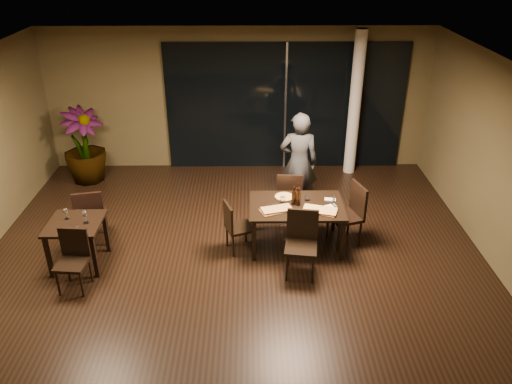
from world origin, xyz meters
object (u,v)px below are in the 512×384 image
object	(u,v)px
bottle_c	(298,192)
bottle_b	(298,196)
bottle_a	(294,196)
main_table	(297,209)
chair_main_far	(289,194)
diner	(299,163)
side_table	(76,230)
chair_main_left	(235,225)
chair_main_near	(302,240)
chair_main_right	(350,211)
potted_plant	(84,146)
chair_side_near	(73,256)
chair_side_far	(91,214)

from	to	relation	value
bottle_c	bottle_b	bearing A→B (deg)	-93.41
bottle_c	bottle_a	bearing A→B (deg)	-125.25
main_table	chair_main_far	size ratio (longest dim) A/B	1.56
bottle_b	diner	bearing A→B (deg)	84.88
main_table	diner	world-z (taller)	diner
side_table	chair_main_left	xyz separation A→B (m)	(2.40, 0.34, -0.14)
main_table	diner	bearing A→B (deg)	84.01
chair_main_near	chair_main_right	bearing A→B (deg)	51.31
main_table	bottle_c	xyz separation A→B (m)	(0.03, 0.14, 0.23)
chair_main_left	potted_plant	xyz separation A→B (m)	(-3.13, 2.65, 0.28)
side_table	diner	distance (m)	3.94
chair_main_right	potted_plant	xyz separation A→B (m)	(-5.02, 2.40, 0.19)
chair_main_right	diner	distance (m)	1.41
bottle_a	main_table	bearing A→B (deg)	-25.20
chair_side_near	bottle_a	xyz separation A→B (m)	(3.24, 1.06, 0.40)
chair_main_right	chair_side_far	world-z (taller)	chair_main_right
chair_main_left	chair_main_right	xyz separation A→B (m)	(1.89, 0.25, 0.10)
side_table	chair_main_right	distance (m)	4.33
main_table	bottle_c	world-z (taller)	bottle_c
chair_main_right	diner	bearing A→B (deg)	-163.99
chair_main_far	bottle_a	bearing A→B (deg)	95.49
chair_main_far	bottle_a	world-z (taller)	bottle_a
chair_main_right	potted_plant	distance (m)	5.56
potted_plant	bottle_c	xyz separation A→B (m)	(4.15, -2.35, 0.14)
chair_main_left	bottle_b	size ratio (longest dim) A/B	2.80
chair_main_far	bottle_b	distance (m)	0.86
chair_main_left	chair_side_far	xyz separation A→B (m)	(-2.35, 0.24, 0.08)
chair_main_near	diner	distance (m)	1.98
chair_side_far	diner	xyz separation A→B (m)	(3.47, 1.14, 0.38)
chair_main_near	chair_side_near	xyz separation A→B (m)	(-3.30, -0.31, -0.05)
bottle_c	chair_main_left	bearing A→B (deg)	-163.83
chair_main_far	potted_plant	xyz separation A→B (m)	(-4.07, 1.71, 0.23)
chair_main_near	bottle_c	distance (m)	0.93
chair_side_far	diner	distance (m)	3.67
main_table	chair_side_far	bearing A→B (deg)	178.71
main_table	diner	xyz separation A→B (m)	(0.13, 1.22, 0.27)
chair_main_near	bottle_b	size ratio (longest dim) A/B	3.25
side_table	chair_main_near	bearing A→B (deg)	-3.78
chair_main_far	chair_main_right	distance (m)	1.18
main_table	chair_side_far	distance (m)	3.35
bottle_a	bottle_c	xyz separation A→B (m)	(0.08, 0.11, 0.00)
side_table	chair_side_near	bearing A→B (deg)	-78.26
chair_side_far	bottle_b	bearing A→B (deg)	167.40
diner	chair_side_far	bearing A→B (deg)	22.10
diner	bottle_b	distance (m)	1.22
bottle_a	chair_main_far	bearing A→B (deg)	90.41
diner	chair_main_left	bearing A→B (deg)	54.69
side_table	chair_main_far	size ratio (longest dim) A/B	0.83
side_table	chair_side_near	world-z (taller)	chair_side_near
side_table	chair_main_right	xyz separation A→B (m)	(4.29, 0.59, -0.04)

